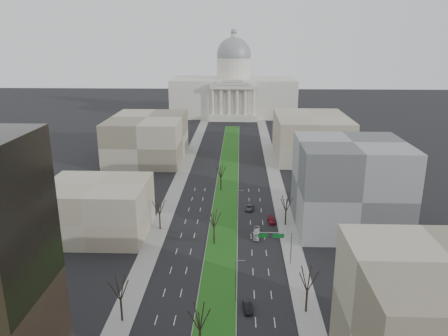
% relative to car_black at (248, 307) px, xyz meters
% --- Properties ---
extents(ground, '(600.00, 600.00, 0.00)m').
position_rel_car_black_xyz_m(ground, '(-6.06, 67.74, -0.73)').
color(ground, black).
rests_on(ground, ground).
extents(median, '(8.00, 222.03, 0.20)m').
position_rel_car_black_xyz_m(median, '(-6.06, 66.73, -0.63)').
color(median, '#999993').
rests_on(median, ground).
extents(sidewalk_left, '(5.00, 330.00, 0.15)m').
position_rel_car_black_xyz_m(sidewalk_left, '(-23.56, 42.74, -0.66)').
color(sidewalk_left, gray).
rests_on(sidewalk_left, ground).
extents(sidewalk_right, '(5.00, 330.00, 0.15)m').
position_rel_car_black_xyz_m(sidewalk_right, '(11.44, 42.74, -0.66)').
color(sidewalk_right, gray).
rests_on(sidewalk_right, ground).
extents(capitol, '(80.00, 46.00, 55.00)m').
position_rel_car_black_xyz_m(capitol, '(-6.06, 217.33, 15.57)').
color(capitol, beige).
rests_on(capitol, ground).
extents(building_beige_left, '(26.00, 22.00, 14.00)m').
position_rel_car_black_xyz_m(building_beige_left, '(-39.06, 32.74, 6.27)').
color(building_beige_left, tan).
rests_on(building_beige_left, ground).
extents(building_tan_right, '(26.00, 24.00, 22.00)m').
position_rel_car_black_xyz_m(building_tan_right, '(26.94, -20.26, 10.27)').
color(building_tan_right, gray).
rests_on(building_tan_right, ground).
extents(building_grey_right, '(28.00, 26.00, 24.00)m').
position_rel_car_black_xyz_m(building_grey_right, '(27.94, 39.74, 11.27)').
color(building_grey_right, '#5A5C5E').
rests_on(building_grey_right, ground).
extents(building_far_left, '(30.00, 40.00, 18.00)m').
position_rel_car_black_xyz_m(building_far_left, '(-41.06, 107.74, 8.27)').
color(building_far_left, gray).
rests_on(building_far_left, ground).
extents(building_far_right, '(30.00, 40.00, 18.00)m').
position_rel_car_black_xyz_m(building_far_right, '(28.94, 112.74, 8.27)').
color(building_far_right, tan).
rests_on(building_far_right, ground).
extents(tree_left_mid, '(5.40, 5.40, 9.72)m').
position_rel_car_black_xyz_m(tree_left_mid, '(-23.26, -4.26, 6.27)').
color(tree_left_mid, black).
rests_on(tree_left_mid, ground).
extents(tree_left_far, '(5.28, 5.28, 9.50)m').
position_rel_car_black_xyz_m(tree_left_far, '(-23.26, 35.74, 6.11)').
color(tree_left_far, black).
rests_on(tree_left_far, ground).
extents(tree_right_mid, '(5.52, 5.52, 9.94)m').
position_rel_car_black_xyz_m(tree_right_mid, '(11.14, -0.26, 6.42)').
color(tree_right_mid, black).
rests_on(tree_right_mid, ground).
extents(tree_right_far, '(5.04, 5.04, 9.07)m').
position_rel_car_black_xyz_m(tree_right_far, '(11.14, 39.74, 5.80)').
color(tree_right_far, black).
rests_on(tree_right_far, ground).
extents(tree_median_a, '(5.40, 5.40, 9.72)m').
position_rel_car_black_xyz_m(tree_median_a, '(-8.06, -12.26, 6.27)').
color(tree_median_a, black).
rests_on(tree_median_a, ground).
extents(tree_median_b, '(5.40, 5.40, 9.72)m').
position_rel_car_black_xyz_m(tree_median_b, '(-8.06, 27.74, 6.27)').
color(tree_median_b, black).
rests_on(tree_median_b, ground).
extents(tree_median_c, '(5.40, 5.40, 9.72)m').
position_rel_car_black_xyz_m(tree_median_c, '(-8.06, 67.74, 6.27)').
color(tree_median_c, black).
rests_on(tree_median_c, ground).
extents(streetlamp_median_b, '(1.90, 0.20, 9.16)m').
position_rel_car_black_xyz_m(streetlamp_median_b, '(-2.30, 2.74, 4.08)').
color(streetlamp_median_b, gray).
rests_on(streetlamp_median_b, ground).
extents(streetlamp_median_c, '(1.90, 0.20, 9.16)m').
position_rel_car_black_xyz_m(streetlamp_median_c, '(-2.30, 42.74, 4.08)').
color(streetlamp_median_c, gray).
rests_on(streetlamp_median_c, ground).
extents(mast_arm_signs, '(9.12, 0.24, 8.09)m').
position_rel_car_black_xyz_m(mast_arm_signs, '(7.43, 17.77, 5.38)').
color(mast_arm_signs, gray).
rests_on(mast_arm_signs, ground).
extents(car_black, '(2.08, 4.59, 1.46)m').
position_rel_car_black_xyz_m(car_black, '(0.00, 0.00, 0.00)').
color(car_black, black).
rests_on(car_black, ground).
extents(car_red, '(2.17, 4.79, 1.36)m').
position_rel_car_black_xyz_m(car_red, '(7.44, 41.42, -0.05)').
color(car_red, maroon).
rests_on(car_red, ground).
extents(car_grey_far, '(3.03, 5.17, 1.35)m').
position_rel_car_black_xyz_m(car_grey_far, '(1.41, 50.69, -0.05)').
color(car_grey_far, '#43454A').
rests_on(car_grey_far, ground).
extents(box_van, '(2.13, 6.61, 1.81)m').
position_rel_car_black_xyz_m(box_van, '(2.88, 32.28, 0.17)').
color(box_van, silver).
rests_on(box_van, ground).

